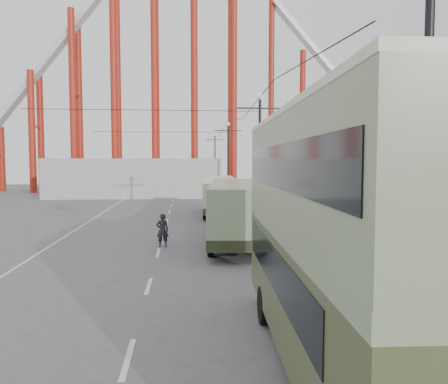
{
  "coord_description": "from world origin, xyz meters",
  "views": [
    {
      "loc": [
        0.34,
        -12.12,
        4.62
      ],
      "look_at": [
        2.46,
        11.02,
        3.0
      ],
      "focal_mm": 35.0,
      "sensor_mm": 36.0,
      "label": 1
    }
  ],
  "objects": [
    {
      "name": "roller_coaster",
      "position": [
        -2.49,
        56.89,
        22.92
      ],
      "size": [
        52.95,
        5.0,
        55.48
      ],
      "color": "maroon",
      "rests_on": "ground"
    },
    {
      "name": "lamp_post_near",
      "position": [
        5.6,
        -3.0,
        7.86
      ],
      "size": [
        3.2,
        0.44,
        10.8
      ],
      "color": "black",
      "rests_on": "ground"
    },
    {
      "name": "fairground_shed",
      "position": [
        -6.0,
        47.0,
        2.5
      ],
      "size": [
        22.0,
        10.0,
        5.0
      ],
      "primitive_type": "cube",
      "color": "gray",
      "rests_on": "ground"
    },
    {
      "name": "double_decker_bus",
      "position": [
        3.65,
        -3.13,
        3.2
      ],
      "size": [
        3.22,
        10.77,
        5.72
      ],
      "rotation": [
        0.0,
        0.0,
        -0.05
      ],
      "color": "#3C4324",
      "rests_on": "ground"
    },
    {
      "name": "pedestrian",
      "position": [
        -0.85,
        11.48,
        0.91
      ],
      "size": [
        0.73,
        0.54,
        1.82
      ],
      "primitive_type": "imported",
      "rotation": [
        0.0,
        0.0,
        3.31
      ],
      "color": "black",
      "rests_on": "ground"
    },
    {
      "name": "lamp_post_distant",
      "position": [
        5.6,
        62.0,
        4.68
      ],
      "size": [
        3.2,
        0.44,
        9.32
      ],
      "color": "black",
      "rests_on": "ground"
    },
    {
      "name": "lamp_post_far",
      "position": [
        5.6,
        40.0,
        4.68
      ],
      "size": [
        3.2,
        0.44,
        9.32
      ],
      "color": "black",
      "rests_on": "ground"
    },
    {
      "name": "road_markings",
      "position": [
        -0.86,
        19.7,
        0.01
      ],
      "size": [
        12.52,
        120.0,
        0.01
      ],
      "color": "silver",
      "rests_on": "ground"
    },
    {
      "name": "ground",
      "position": [
        0.0,
        0.0,
        0.0
      ],
      "size": [
        160.0,
        160.0,
        0.0
      ],
      "primitive_type": "plane",
      "color": "#535356",
      "rests_on": "ground"
    },
    {
      "name": "lamp_post_mid",
      "position": [
        5.6,
        18.0,
        4.68
      ],
      "size": [
        3.2,
        0.44,
        9.32
      ],
      "color": "black",
      "rests_on": "ground"
    },
    {
      "name": "single_decker_green",
      "position": [
        3.25,
        12.73,
        1.92
      ],
      "size": [
        3.96,
        12.24,
        3.4
      ],
      "rotation": [
        0.0,
        0.0,
        -0.1
      ],
      "color": "gray",
      "rests_on": "ground"
    },
    {
      "name": "single_decker_cream",
      "position": [
        3.32,
        25.52,
        1.83
      ],
      "size": [
        3.21,
        10.59,
        3.25
      ],
      "rotation": [
        0.0,
        0.0,
        -0.05
      ],
      "color": "beige",
      "rests_on": "ground"
    }
  ]
}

